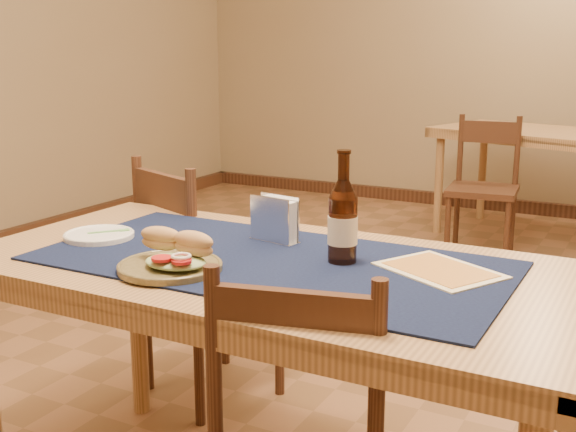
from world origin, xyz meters
The scene contains 13 objects.
room centered at (0.00, 0.00, 1.40)m, with size 6.04×7.04×2.84m.
main_table centered at (0.00, -0.80, 0.67)m, with size 1.60×0.80×0.75m.
placemat centered at (0.00, -0.80, 0.75)m, with size 1.20×0.60×0.01m, color #101D3D.
baseboard centered at (0.00, 0.00, 0.05)m, with size 6.00×7.00×0.10m.
back_table centered at (0.19, 2.64, 0.67)m, with size 1.66×1.15×0.75m.
chair_main_far centered at (-0.59, -0.27, 0.47)m, with size 0.54×0.54×0.91m.
chair_back_near centered at (-0.12, 2.07, 0.46)m, with size 0.45×0.45×0.88m.
sandwich_plate centered at (-0.16, -0.99, 0.78)m, with size 0.26×0.26×0.10m.
side_plate centered at (-0.54, -0.84, 0.76)m, with size 0.20×0.20×0.02m.
fork centered at (-0.52, -0.81, 0.77)m, with size 0.09×0.10×0.00m.
beer_bottle centered at (0.17, -0.73, 0.86)m, with size 0.08×0.08×0.28m.
napkin_holder centered at (-0.07, -0.64, 0.82)m, with size 0.15×0.08×0.13m.
menu_card centered at (0.41, -0.69, 0.76)m, with size 0.34×0.31×0.01m.
Camera 1 is at (0.88, -2.34, 1.29)m, focal length 45.00 mm.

